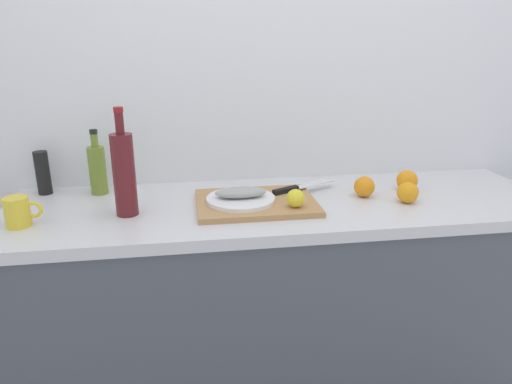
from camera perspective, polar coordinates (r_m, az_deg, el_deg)
name	(u,v)px	position (r m, az deg, el deg)	size (l,w,h in m)	color
back_wall	(270,94)	(1.93, 1.68, 11.89)	(3.20, 0.05, 2.50)	white
kitchen_counter	(282,308)	(1.90, 3.26, -14.05)	(2.00, 0.60, 0.90)	#4C5159
cutting_board	(256,203)	(1.66, 0.00, -1.31)	(0.42, 0.32, 0.02)	tan
white_plate	(241,199)	(1.64, -1.89, -0.89)	(0.24, 0.24, 0.01)	white
fish_fillet	(241,192)	(1.63, -1.90, -0.05)	(0.18, 0.08, 0.04)	#999E99
chef_knife	(297,188)	(1.77, 5.01, 0.53)	(0.27, 0.15, 0.02)	silver
lemon_0	(296,198)	(1.58, 4.89, -0.76)	(0.06, 0.06, 0.06)	yellow
olive_oil_bottle	(97,169)	(1.86, -18.87, 2.73)	(0.06, 0.06, 0.25)	olive
wine_bottle	(124,173)	(1.59, -15.88, 2.27)	(0.07, 0.07, 0.36)	#59191E
coffee_mug_0	(18,212)	(1.65, -27.14, -2.17)	(0.12, 0.08, 0.10)	yellow
orange_0	(407,180)	(1.90, 18.03, 1.36)	(0.08, 0.08, 0.08)	orange
orange_1	(408,193)	(1.76, 18.11, -0.06)	(0.08, 0.08, 0.08)	orange
orange_2	(364,187)	(1.79, 13.14, 0.64)	(0.08, 0.08, 0.08)	orange
pepper_mill	(43,173)	(1.94, -24.69, 2.14)	(0.05, 0.05, 0.17)	black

